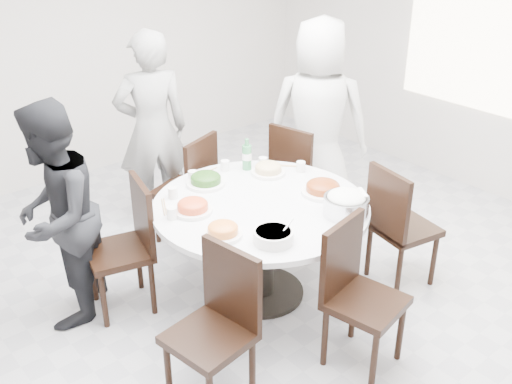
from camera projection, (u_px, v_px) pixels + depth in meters
floor at (255, 310)px, 4.27m from camera, size 6.00×6.00×0.01m
wall_back at (54, 42)px, 5.71m from camera, size 6.00×0.01×2.80m
wall_right at (512, 51)px, 5.37m from camera, size 0.01×6.00×2.80m
dining_table at (260, 250)px, 4.29m from camera, size 1.50×1.50×0.75m
chair_ne at (302, 174)px, 5.22m from camera, size 0.50×0.50×0.95m
chair_n at (184, 188)px, 4.96m from camera, size 0.54×0.54×0.95m
chair_nw at (118, 249)px, 4.10m from camera, size 0.51×0.51×0.95m
chair_sw at (209, 334)px, 3.31m from camera, size 0.48×0.48×0.95m
chair_s at (366, 300)px, 3.59m from camera, size 0.49×0.49×0.95m
chair_se at (405, 225)px, 4.40m from camera, size 0.49×0.49×0.95m
diner_right at (318, 122)px, 5.17m from camera, size 1.01×1.04×1.80m
diner_middle at (152, 130)px, 5.09m from camera, size 0.73×0.59×1.72m
diner_left at (55, 217)px, 3.90m from camera, size 0.94×0.96×1.55m
dish_greens at (206, 180)px, 4.37m from camera, size 0.28×0.28×0.07m
dish_pale at (268, 170)px, 4.54m from camera, size 0.26×0.26×0.07m
dish_orange at (193, 208)px, 3.99m from camera, size 0.26×0.26×0.07m
dish_redbrown at (323, 189)px, 4.24m from camera, size 0.31×0.31×0.08m
dish_tofu at (223, 232)px, 3.71m from camera, size 0.24×0.24×0.06m
rice_bowl at (346, 206)px, 3.95m from camera, size 0.30×0.30×0.13m
soup_bowl at (273, 236)px, 3.65m from camera, size 0.25×0.25×0.08m
beverage_bottle at (247, 154)px, 4.59m from camera, size 0.07×0.07×0.25m
tea_cups at (202, 169)px, 4.54m from camera, size 0.07×0.07×0.08m
chopsticks at (206, 174)px, 4.54m from camera, size 0.24×0.04×0.01m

